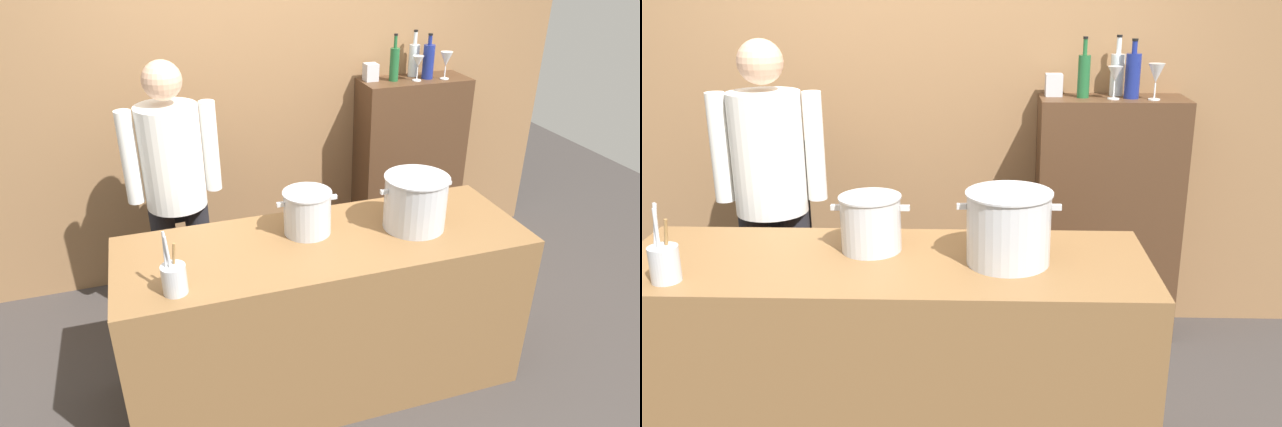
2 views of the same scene
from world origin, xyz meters
TOP-DOWN VIEW (x-y plane):
  - ground_plane at (0.00, 0.00)m, footprint 8.00×8.00m
  - brick_back_panel at (0.00, 1.40)m, footprint 4.40×0.10m
  - prep_counter at (0.00, 0.00)m, footprint 2.02×0.70m
  - bar_cabinet at (1.04, 1.19)m, footprint 0.76×0.32m
  - chef at (-0.65, 0.76)m, footprint 0.53×0.37m
  - stockpot_large at (0.47, -0.01)m, footprint 0.38×0.32m
  - stockpot_small at (-0.06, 0.10)m, footprint 0.31×0.24m
  - utensil_crock at (-0.74, -0.22)m, footprint 0.10×0.10m
  - wine_bottle_cobalt at (1.13, 1.18)m, footprint 0.08×0.08m
  - wine_bottle_green at (0.88, 1.19)m, footprint 0.06×0.06m
  - wine_bottle_clear at (1.07, 1.27)m, footprint 0.07×0.07m
  - wine_glass_tall at (1.24, 1.13)m, footprint 0.08×0.08m
  - wine_glass_wide at (1.03, 1.14)m, footprint 0.08×0.08m
  - spice_tin_silver at (0.74, 1.24)m, footprint 0.09×0.09m

SIDE VIEW (x-z plane):
  - ground_plane at x=0.00m, z-range 0.00..0.00m
  - prep_counter at x=0.00m, z-range 0.00..0.90m
  - bar_cabinet at x=1.04m, z-range 0.00..1.33m
  - chef at x=-0.65m, z-range 0.13..1.79m
  - utensil_crock at x=-0.74m, z-range 0.83..1.11m
  - stockpot_small at x=-0.06m, z-range 0.90..1.12m
  - stockpot_large at x=0.47m, z-range 0.90..1.18m
  - spice_tin_silver at x=0.74m, z-range 1.33..1.44m
  - wine_bottle_clear at x=1.07m, z-range 1.29..1.60m
  - wine_bottle_green at x=0.88m, z-range 1.29..1.60m
  - wine_bottle_cobalt at x=1.13m, z-range 1.30..1.60m
  - wine_glass_wide at x=1.03m, z-range 1.37..1.53m
  - wine_glass_tall at x=1.24m, z-range 1.37..1.55m
  - brick_back_panel at x=0.00m, z-range 0.00..3.00m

